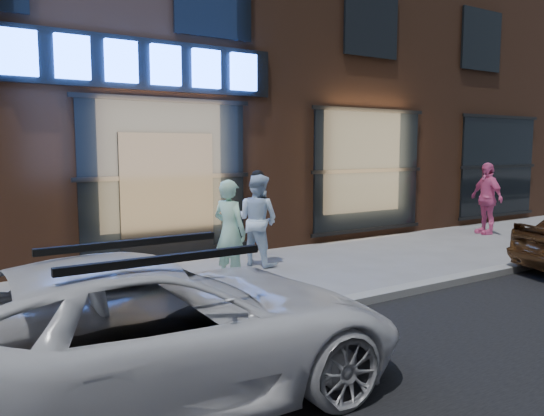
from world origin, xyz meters
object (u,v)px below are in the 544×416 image
at_px(man_bowtie, 230,232).
at_px(man_cap, 258,220).
at_px(passerby, 486,198).
at_px(white_suv, 149,331).

relative_size(man_bowtie, man_cap, 0.99).
bearing_deg(passerby, man_bowtie, -68.82).
distance_m(passerby, white_suv, 10.85).
bearing_deg(man_cap, passerby, -113.14).
bearing_deg(man_bowtie, man_cap, -70.87).
bearing_deg(man_cap, man_bowtie, 107.43).
distance_m(man_bowtie, white_suv, 3.97).
bearing_deg(man_cap, white_suv, 116.26).
xyz_separation_m(man_cap, passerby, (6.59, -0.06, 0.05)).
distance_m(man_cap, passerby, 6.59).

